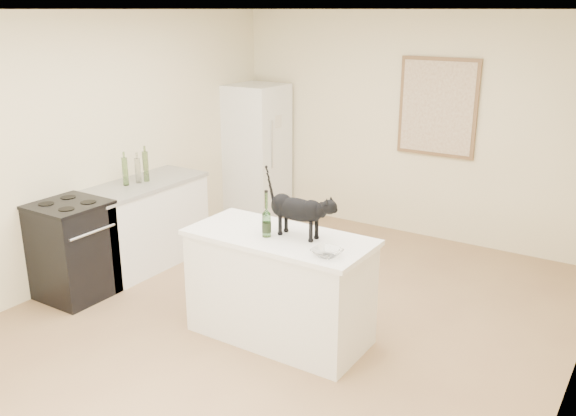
{
  "coord_description": "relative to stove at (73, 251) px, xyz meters",
  "views": [
    {
      "loc": [
        2.62,
        -3.99,
        2.6
      ],
      "look_at": [
        0.15,
        -0.15,
        1.12
      ],
      "focal_mm": 38.35,
      "sensor_mm": 36.0,
      "label": 1
    }
  ],
  "objects": [
    {
      "name": "fridge",
      "position": [
        0.0,
        2.95,
        0.4
      ],
      "size": [
        0.68,
        0.68,
        1.7
      ],
      "primitive_type": "cube",
      "color": "white",
      "rests_on": "floor"
    },
    {
      "name": "wall_back",
      "position": [
        1.95,
        3.35,
        0.85
      ],
      "size": [
        4.5,
        0.0,
        4.5
      ],
      "primitive_type": "plane",
      "rotation": [
        1.57,
        0.0,
        0.0
      ],
      "color": "beige",
      "rests_on": "ground"
    },
    {
      "name": "counter_bottle_cluster",
      "position": [
        -0.02,
        0.89,
        0.59
      ],
      "size": [
        0.12,
        0.29,
        0.31
      ],
      "color": "#274818",
      "rests_on": "left_countertop"
    },
    {
      "name": "ceiling",
      "position": [
        1.95,
        0.6,
        2.15
      ],
      "size": [
        5.5,
        5.5,
        0.0
      ],
      "primitive_type": "plane",
      "rotation": [
        3.14,
        0.0,
        0.0
      ],
      "color": "white",
      "rests_on": "ground"
    },
    {
      "name": "black_cat",
      "position": [
        2.18,
        0.45,
        0.65
      ],
      "size": [
        0.57,
        0.18,
        0.4
      ],
      "primitive_type": null,
      "rotation": [
        0.0,
        0.0,
        -0.01
      ],
      "color": "black",
      "rests_on": "island_top"
    },
    {
      "name": "island_top",
      "position": [
        2.05,
        0.4,
        0.43
      ],
      "size": [
        1.5,
        0.7,
        0.04
      ],
      "primitive_type": "cube",
      "color": "white",
      "rests_on": "island_base"
    },
    {
      "name": "wall_left",
      "position": [
        -0.3,
        0.6,
        0.85
      ],
      "size": [
        0.0,
        5.5,
        5.5
      ],
      "primitive_type": "plane",
      "rotation": [
        1.57,
        0.0,
        1.57
      ],
      "color": "beige",
      "rests_on": "ground"
    },
    {
      "name": "artwork_frame",
      "position": [
        2.25,
        3.32,
        1.1
      ],
      "size": [
        0.9,
        0.03,
        1.1
      ],
      "primitive_type": "cube",
      "color": "brown",
      "rests_on": "wall_back"
    },
    {
      "name": "left_cabinets",
      "position": [
        0.0,
        0.9,
        -0.02
      ],
      "size": [
        0.6,
        1.4,
        0.86
      ],
      "primitive_type": "cube",
      "color": "white",
      "rests_on": "floor"
    },
    {
      "name": "glass_bowl",
      "position": [
        2.58,
        0.22,
        0.48
      ],
      "size": [
        0.25,
        0.25,
        0.05
      ],
      "primitive_type": "imported",
      "rotation": [
        0.0,
        0.0,
        -0.15
      ],
      "color": "white",
      "rests_on": "island_top"
    },
    {
      "name": "wine_bottle",
      "position": [
        1.98,
        0.32,
        0.62
      ],
      "size": [
        0.09,
        0.09,
        0.33
      ],
      "primitive_type": "cylinder",
      "rotation": [
        0.0,
        0.0,
        0.37
      ],
      "color": "#245622",
      "rests_on": "island_top"
    },
    {
      "name": "artwork_canvas",
      "position": [
        2.25,
        3.3,
        1.1
      ],
      "size": [
        0.82,
        0.0,
        1.02
      ],
      "primitive_type": "cube",
      "color": "beige",
      "rests_on": "wall_back"
    },
    {
      "name": "fridge_paper",
      "position": [
        0.34,
        2.95,
        0.81
      ],
      "size": [
        0.02,
        0.12,
        0.16
      ],
      "primitive_type": "cube",
      "rotation": [
        0.0,
        0.0,
        -0.13
      ],
      "color": "beige",
      "rests_on": "fridge"
    },
    {
      "name": "stove",
      "position": [
        0.0,
        0.0,
        0.0
      ],
      "size": [
        0.6,
        0.6,
        0.9
      ],
      "primitive_type": "cube",
      "color": "black",
      "rests_on": "floor"
    },
    {
      "name": "floor",
      "position": [
        1.95,
        0.6,
        -0.45
      ],
      "size": [
        5.5,
        5.5,
        0.0
      ],
      "primitive_type": "plane",
      "color": "#A38157",
      "rests_on": "ground"
    },
    {
      "name": "island_base",
      "position": [
        2.05,
        0.4,
        -0.02
      ],
      "size": [
        1.44,
        0.67,
        0.86
      ],
      "primitive_type": "cube",
      "color": "white",
      "rests_on": "floor"
    },
    {
      "name": "left_countertop",
      "position": [
        0.0,
        0.9,
        0.43
      ],
      "size": [
        0.62,
        1.44,
        0.04
      ],
      "primitive_type": "cube",
      "color": "gray",
      "rests_on": "left_cabinets"
    }
  ]
}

